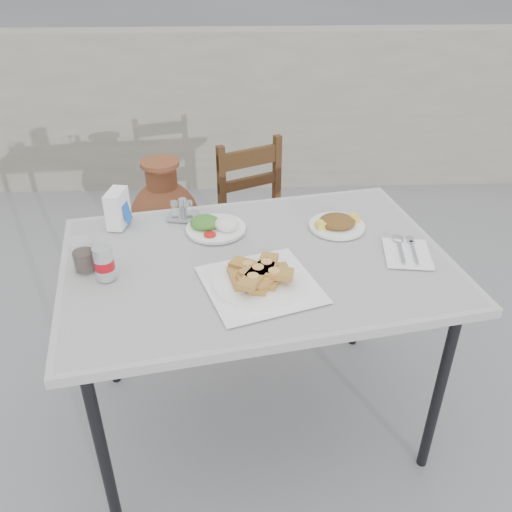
{
  "coord_description": "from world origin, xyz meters",
  "views": [
    {
      "loc": [
        -0.11,
        -1.69,
        1.88
      ],
      "look_at": [
        -0.04,
        0.02,
        0.82
      ],
      "focal_mm": 38.0,
      "sensor_mm": 36.0,
      "label": 1
    }
  ],
  "objects_px": {
    "salad_rice_plate": "(215,225)",
    "pide_plate": "(261,277)",
    "salad_chopped_plate": "(337,223)",
    "cola_glass": "(84,257)",
    "condiment_caddy": "(183,212)",
    "terracotta_urn": "(166,223)",
    "chair": "(261,224)",
    "cafe_table": "(257,271)",
    "soda_can": "(104,263)",
    "napkin_holder": "(118,208)"
  },
  "relations": [
    {
      "from": "cafe_table",
      "to": "soda_can",
      "type": "bearing_deg",
      "value": -168.03
    },
    {
      "from": "salad_rice_plate",
      "to": "chair",
      "type": "xyz_separation_m",
      "value": [
        0.22,
        0.74,
        -0.4
      ]
    },
    {
      "from": "salad_rice_plate",
      "to": "soda_can",
      "type": "relative_size",
      "value": 1.95
    },
    {
      "from": "pide_plate",
      "to": "terracotta_urn",
      "type": "height_order",
      "value": "pide_plate"
    },
    {
      "from": "condiment_caddy",
      "to": "chair",
      "type": "relative_size",
      "value": 0.15
    },
    {
      "from": "cafe_table",
      "to": "condiment_caddy",
      "type": "height_order",
      "value": "condiment_caddy"
    },
    {
      "from": "salad_rice_plate",
      "to": "salad_chopped_plate",
      "type": "height_order",
      "value": "salad_rice_plate"
    },
    {
      "from": "terracotta_urn",
      "to": "soda_can",
      "type": "bearing_deg",
      "value": -91.15
    },
    {
      "from": "salad_rice_plate",
      "to": "napkin_holder",
      "type": "height_order",
      "value": "napkin_holder"
    },
    {
      "from": "napkin_holder",
      "to": "pide_plate",
      "type": "bearing_deg",
      "value": -28.89
    },
    {
      "from": "cafe_table",
      "to": "cola_glass",
      "type": "relative_size",
      "value": 13.15
    },
    {
      "from": "salad_chopped_plate",
      "to": "salad_rice_plate",
      "type": "bearing_deg",
      "value": -179.52
    },
    {
      "from": "cola_glass",
      "to": "terracotta_urn",
      "type": "relative_size",
      "value": 0.16
    },
    {
      "from": "salad_chopped_plate",
      "to": "napkin_holder",
      "type": "xyz_separation_m",
      "value": [
        -0.86,
        0.06,
        0.05
      ]
    },
    {
      "from": "salad_chopped_plate",
      "to": "condiment_caddy",
      "type": "distance_m",
      "value": 0.62
    },
    {
      "from": "cafe_table",
      "to": "terracotta_urn",
      "type": "relative_size",
      "value": 2.08
    },
    {
      "from": "cafe_table",
      "to": "cola_glass",
      "type": "bearing_deg",
      "value": -175.14
    },
    {
      "from": "soda_can",
      "to": "chair",
      "type": "xyz_separation_m",
      "value": [
        0.58,
        1.06,
        -0.44
      ]
    },
    {
      "from": "salad_chopped_plate",
      "to": "cafe_table",
      "type": "bearing_deg",
      "value": -147.07
    },
    {
      "from": "cola_glass",
      "to": "napkin_holder",
      "type": "relative_size",
      "value": 0.8
    },
    {
      "from": "pide_plate",
      "to": "napkin_holder",
      "type": "xyz_separation_m",
      "value": [
        -0.54,
        0.44,
        0.04
      ]
    },
    {
      "from": "cola_glass",
      "to": "condiment_caddy",
      "type": "relative_size",
      "value": 0.88
    },
    {
      "from": "cafe_table",
      "to": "chair",
      "type": "bearing_deg",
      "value": 86.1
    },
    {
      "from": "chair",
      "to": "napkin_holder",
      "type": "bearing_deg",
      "value": -157.22
    },
    {
      "from": "pide_plate",
      "to": "terracotta_urn",
      "type": "bearing_deg",
      "value": 109.98
    },
    {
      "from": "cafe_table",
      "to": "cola_glass",
      "type": "height_order",
      "value": "cola_glass"
    },
    {
      "from": "salad_chopped_plate",
      "to": "cola_glass",
      "type": "bearing_deg",
      "value": -164.15
    },
    {
      "from": "napkin_holder",
      "to": "condiment_caddy",
      "type": "xyz_separation_m",
      "value": [
        0.25,
        0.05,
        -0.04
      ]
    },
    {
      "from": "soda_can",
      "to": "napkin_holder",
      "type": "distance_m",
      "value": 0.38
    },
    {
      "from": "cafe_table",
      "to": "cola_glass",
      "type": "distance_m",
      "value": 0.61
    },
    {
      "from": "salad_chopped_plate",
      "to": "condiment_caddy",
      "type": "relative_size",
      "value": 1.66
    },
    {
      "from": "cafe_table",
      "to": "pide_plate",
      "type": "distance_m",
      "value": 0.19
    },
    {
      "from": "salad_chopped_plate",
      "to": "chair",
      "type": "bearing_deg",
      "value": 109.72
    },
    {
      "from": "salad_rice_plate",
      "to": "condiment_caddy",
      "type": "distance_m",
      "value": 0.17
    },
    {
      "from": "napkin_holder",
      "to": "terracotta_urn",
      "type": "bearing_deg",
      "value": 97.37
    },
    {
      "from": "cola_glass",
      "to": "terracotta_urn",
      "type": "xyz_separation_m",
      "value": [
        0.11,
        1.24,
        -0.55
      ]
    },
    {
      "from": "pide_plate",
      "to": "condiment_caddy",
      "type": "xyz_separation_m",
      "value": [
        -0.29,
        0.49,
        -0.0
      ]
    },
    {
      "from": "pide_plate",
      "to": "chair",
      "type": "relative_size",
      "value": 0.51
    },
    {
      "from": "terracotta_urn",
      "to": "cafe_table",
      "type": "bearing_deg",
      "value": -67.67
    },
    {
      "from": "cafe_table",
      "to": "pide_plate",
      "type": "xyz_separation_m",
      "value": [
        0.01,
        -0.17,
        0.09
      ]
    },
    {
      "from": "cafe_table",
      "to": "napkin_holder",
      "type": "xyz_separation_m",
      "value": [
        -0.54,
        0.27,
        0.13
      ]
    },
    {
      "from": "soda_can",
      "to": "chair",
      "type": "relative_size",
      "value": 0.13
    },
    {
      "from": "salad_rice_plate",
      "to": "pide_plate",
      "type": "bearing_deg",
      "value": -67.18
    },
    {
      "from": "cola_glass",
      "to": "chair",
      "type": "relative_size",
      "value": 0.13
    },
    {
      "from": "soda_can",
      "to": "condiment_caddy",
      "type": "height_order",
      "value": "soda_can"
    },
    {
      "from": "salad_chopped_plate",
      "to": "chair",
      "type": "xyz_separation_m",
      "value": [
        -0.26,
        0.73,
        -0.4
      ]
    },
    {
      "from": "salad_chopped_plate",
      "to": "cola_glass",
      "type": "distance_m",
      "value": 0.96
    },
    {
      "from": "salad_chopped_plate",
      "to": "condiment_caddy",
      "type": "height_order",
      "value": "condiment_caddy"
    },
    {
      "from": "condiment_caddy",
      "to": "soda_can",
      "type": "bearing_deg",
      "value": -118.11
    },
    {
      "from": "salad_chopped_plate",
      "to": "terracotta_urn",
      "type": "bearing_deg",
      "value": 129.81
    }
  ]
}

